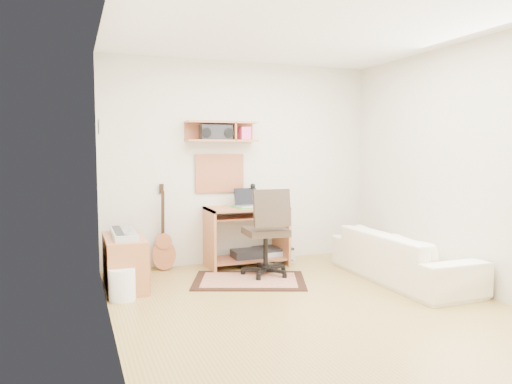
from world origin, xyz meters
name	(u,v)px	position (x,y,z in m)	size (l,w,h in m)	color
floor	(310,306)	(0.00, 0.00, -0.01)	(3.60, 4.00, 0.01)	#A48444
ceiling	(312,24)	(0.00, 0.00, 2.60)	(3.60, 4.00, 0.01)	white
back_wall	(241,163)	(0.00, 2.00, 1.30)	(3.60, 0.01, 2.60)	beige
left_wall	(108,172)	(-1.80, 0.00, 1.30)	(0.01, 4.00, 2.60)	beige
right_wall	(464,166)	(1.80, 0.00, 1.30)	(0.01, 4.00, 2.60)	beige
wall_shelf	(222,132)	(-0.30, 1.88, 1.70)	(0.90, 0.25, 0.26)	#B96F41
cork_board	(220,173)	(-0.30, 1.98, 1.17)	(0.64, 0.03, 0.49)	tan
wall_photo	(99,127)	(-1.79, 1.50, 1.72)	(0.02, 0.20, 0.15)	#4C8CBF
desk	(246,236)	(-0.03, 1.73, 0.38)	(1.00, 0.55, 0.75)	#B96F41
laptop	(249,198)	(0.01, 1.71, 0.87)	(0.31, 0.31, 0.24)	silver
speaker	(274,199)	(0.33, 1.68, 0.84)	(0.08, 0.08, 0.19)	black
desk_lamp	(255,194)	(0.14, 1.87, 0.89)	(0.09, 0.09, 0.28)	black
pencil_cup	(263,202)	(0.24, 1.83, 0.80)	(0.07, 0.07, 0.10)	#303C92
boombox	(216,133)	(-0.38, 1.87, 1.68)	(0.39, 0.18, 0.20)	black
rug	(249,280)	(-0.25, 1.01, 0.01)	(1.24, 0.83, 0.02)	tan
task_chair	(266,232)	(0.02, 1.17, 0.52)	(0.53, 0.53, 1.04)	#31261D
cabinet	(124,262)	(-1.58, 1.26, 0.28)	(0.40, 0.90, 0.55)	#B96F41
music_keyboard	(124,233)	(-1.58, 1.26, 0.58)	(0.23, 0.75, 0.07)	#B2B5BA
guitar	(164,227)	(-1.05, 1.86, 0.53)	(0.28, 0.18, 1.06)	#AB5D34
waste_basket	(122,285)	(-1.65, 0.80, 0.15)	(0.26, 0.26, 0.31)	white
printer	(273,255)	(0.37, 1.82, 0.09)	(0.48, 0.37, 0.18)	#A5A8AA
sofa	(402,248)	(1.38, 0.44, 0.37)	(1.88, 0.55, 0.74)	beige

